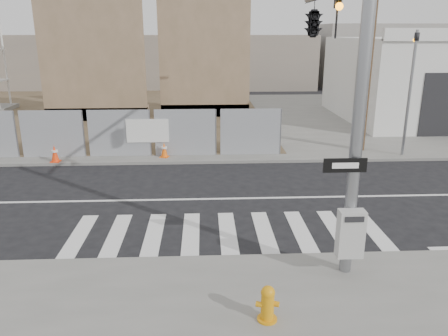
{
  "coord_description": "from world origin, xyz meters",
  "views": [
    {
      "loc": [
        -0.62,
        -13.32,
        5.2
      ],
      "look_at": [
        -0.04,
        -1.1,
        1.4
      ],
      "focal_mm": 35.0,
      "sensor_mm": 36.0,
      "label": 1
    }
  ],
  "objects_px": {
    "auto_shop": "(443,79)",
    "traffic_cone_d": "(164,150)",
    "signal_pole": "(326,50)",
    "traffic_cone_c": "(55,154)",
    "fire_hydrant": "(268,303)"
  },
  "relations": [
    {
      "from": "traffic_cone_c",
      "to": "traffic_cone_d",
      "type": "bearing_deg",
      "value": 6.46
    },
    {
      "from": "signal_pole",
      "to": "fire_hydrant",
      "type": "distance_m",
      "value": 6.51
    },
    {
      "from": "traffic_cone_c",
      "to": "fire_hydrant",
      "type": "bearing_deg",
      "value": -55.96
    },
    {
      "from": "signal_pole",
      "to": "traffic_cone_c",
      "type": "xyz_separation_m",
      "value": [
        -9.23,
        6.27,
        -4.32
      ]
    },
    {
      "from": "fire_hydrant",
      "to": "traffic_cone_d",
      "type": "bearing_deg",
      "value": 125.28
    },
    {
      "from": "auto_shop",
      "to": "fire_hydrant",
      "type": "xyz_separation_m",
      "value": [
        -13.49,
        -19.46,
        -2.07
      ]
    },
    {
      "from": "fire_hydrant",
      "to": "traffic_cone_c",
      "type": "relative_size",
      "value": 0.99
    },
    {
      "from": "auto_shop",
      "to": "traffic_cone_d",
      "type": "height_order",
      "value": "auto_shop"
    },
    {
      "from": "traffic_cone_c",
      "to": "traffic_cone_d",
      "type": "height_order",
      "value": "traffic_cone_c"
    },
    {
      "from": "fire_hydrant",
      "to": "traffic_cone_c",
      "type": "bearing_deg",
      "value": 145.23
    },
    {
      "from": "auto_shop",
      "to": "traffic_cone_d",
      "type": "bearing_deg",
      "value": -153.18
    },
    {
      "from": "signal_pole",
      "to": "traffic_cone_c",
      "type": "relative_size",
      "value": 9.89
    },
    {
      "from": "signal_pole",
      "to": "traffic_cone_c",
      "type": "height_order",
      "value": "signal_pole"
    },
    {
      "from": "auto_shop",
      "to": "fire_hydrant",
      "type": "height_order",
      "value": "auto_shop"
    },
    {
      "from": "signal_pole",
      "to": "traffic_cone_d",
      "type": "xyz_separation_m",
      "value": [
        -4.8,
        6.77,
        -4.34
      ]
    }
  ]
}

